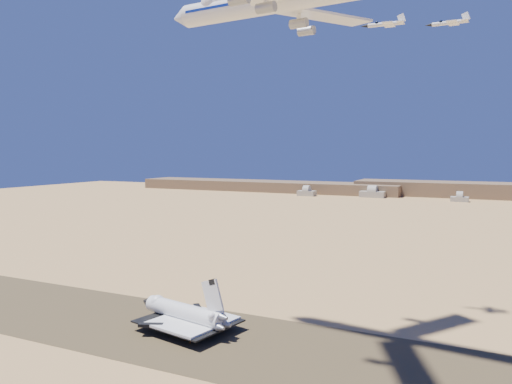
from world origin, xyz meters
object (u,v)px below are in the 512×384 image
at_px(shuttle, 184,314).
at_px(chase_jet_d, 385,24).
at_px(chase_jet_e, 449,23).
at_px(crew_c, 190,340).
at_px(crew_b, 183,336).
at_px(carrier_747, 282,0).
at_px(crew_a, 185,337).

xyz_separation_m(shuttle, chase_jet_d, (52.53, 45.95, 95.24)).
distance_m(shuttle, chase_jet_d, 118.08).
distance_m(chase_jet_d, chase_jet_e, 25.68).
bearing_deg(crew_c, crew_b, 15.04).
xyz_separation_m(carrier_747, chase_jet_d, (20.67, 41.79, 0.36)).
height_order(shuttle, crew_a, shuttle).
relative_size(shuttle, crew_c, 20.78).
bearing_deg(crew_c, crew_a, 17.35).
relative_size(shuttle, chase_jet_e, 2.47).
xyz_separation_m(crew_a, chase_jet_e, (65.92, 70.79, 101.47)).
bearing_deg(chase_jet_e, carrier_747, -120.17).
height_order(shuttle, chase_jet_d, chase_jet_d).
relative_size(carrier_747, crew_c, 48.56).
bearing_deg(chase_jet_e, shuttle, -134.76).
relative_size(crew_b, chase_jet_d, 0.12).
distance_m(carrier_747, crew_a, 102.95).
distance_m(carrier_747, crew_b, 103.24).
bearing_deg(crew_a, carrier_747, -59.12).
xyz_separation_m(shuttle, chase_jet_e, (71.73, 62.86, 97.47)).
bearing_deg(carrier_747, crew_a, -149.02).
xyz_separation_m(crew_b, chase_jet_d, (48.11, 52.89, 99.27)).
xyz_separation_m(crew_b, chase_jet_e, (67.31, 69.80, 101.51)).
xyz_separation_m(crew_b, crew_c, (3.97, -2.43, 0.00)).
height_order(crew_b, crew_c, crew_c).
height_order(carrier_747, crew_c, carrier_747).
bearing_deg(crew_a, chase_jet_d, -34.95).
relative_size(crew_a, crew_b, 1.04).
xyz_separation_m(shuttle, carrier_747, (31.87, 4.16, 94.87)).
bearing_deg(chase_jet_d, crew_c, -130.66).
bearing_deg(shuttle, crew_a, -42.10).
relative_size(carrier_747, crew_a, 46.69).
bearing_deg(shuttle, crew_c, -36.49).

